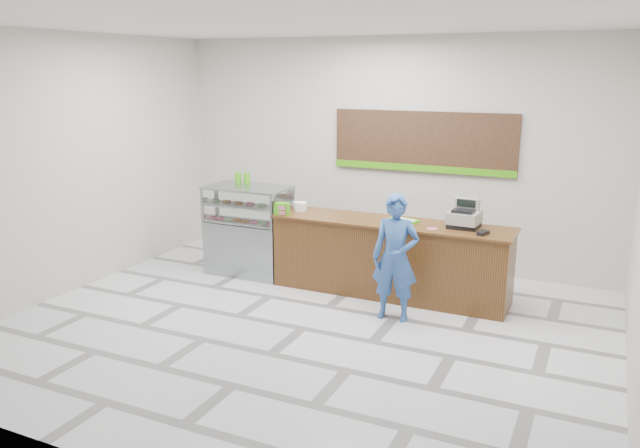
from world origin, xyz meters
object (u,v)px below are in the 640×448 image
at_px(sales_counter, 390,258).
at_px(display_case, 249,229).
at_px(cash_register, 465,217).
at_px(customer, 395,258).
at_px(serving_tray, 402,221).

height_order(sales_counter, display_case, display_case).
xyz_separation_m(cash_register, customer, (-0.62, -0.89, -0.38)).
xyz_separation_m(sales_counter, customer, (0.33, -0.78, 0.27)).
relative_size(cash_register, customer, 0.27).
height_order(cash_register, customer, customer).
bearing_deg(customer, display_case, 157.83).
bearing_deg(sales_counter, serving_tray, 23.16).
bearing_deg(cash_register, customer, -120.81).
height_order(sales_counter, cash_register, cash_register).
distance_m(cash_register, serving_tray, 0.83).
bearing_deg(display_case, sales_counter, 0.01).
bearing_deg(customer, sales_counter, 107.93).
bearing_deg(sales_counter, customer, -66.94).
bearing_deg(cash_register, display_case, -173.89).
height_order(sales_counter, serving_tray, serving_tray).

